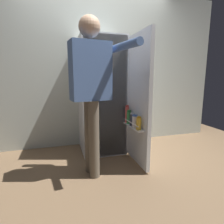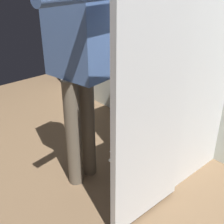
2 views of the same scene
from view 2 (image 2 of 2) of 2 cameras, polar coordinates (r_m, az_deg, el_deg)
ground_plane at (r=2.43m, az=1.32°, el=-14.03°), size 5.53×5.53×0.00m
kitchen_wall at (r=2.60m, az=17.85°, el=18.43°), size 4.40×0.10×2.53m
refrigerator at (r=2.34m, az=11.46°, el=7.90°), size 0.68×1.26×1.71m
person at (r=2.03m, az=-6.85°, el=11.93°), size 0.64×0.72×1.77m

